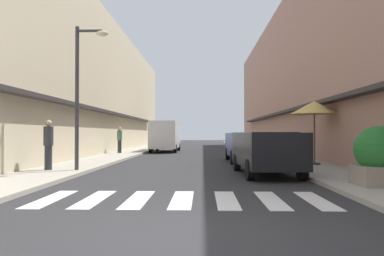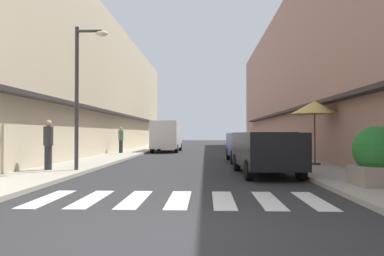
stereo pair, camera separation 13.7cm
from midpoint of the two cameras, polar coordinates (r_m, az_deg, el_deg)
The scene contains 14 objects.
ground_plane at distance 24.63m, azimuth 0.49°, elevation -4.17°, with size 106.96×106.96×0.00m, color #2B2B2D.
sidewalk_left at distance 25.19m, azimuth -10.53°, elevation -3.95°, with size 2.29×68.06×0.12m, color #ADA899.
sidewalk_right at distance 24.99m, azimuth 11.59°, elevation -3.97°, with size 2.29×68.06×0.12m, color #9E998E.
building_row_left at distance 27.72m, azimuth -17.29°, elevation 6.21°, with size 5.50×45.75×9.64m.
building_row_right at distance 27.48m, azimuth 18.60°, elevation 7.37°, with size 5.50×45.75×10.68m.
crosswalk at distance 8.01m, azimuth -2.05°, elevation -11.06°, with size 6.15×2.20×0.01m.
parked_car_near at distance 12.79m, azimuth 11.12°, elevation -3.09°, with size 1.96×4.47×1.47m.
parked_car_mid at distance 18.51m, azimuth 8.18°, elevation -2.40°, with size 1.85×4.32×1.47m.
delivery_van at distance 28.69m, azimuth -4.26°, elevation -0.89°, with size 2.04×5.42×2.37m.
street_lamp at distance 13.86m, azimuth -16.93°, elevation 6.89°, with size 1.19×0.28×5.15m.
cafe_umbrella at distance 16.35m, azimuth 18.24°, elevation 2.96°, with size 2.05×2.05×2.67m.
planter_corner at distance 10.35m, azimuth 26.64°, elevation -3.95°, with size 1.18×1.18×1.49m.
pedestrian_walking_near at distance 14.20m, azimuth -21.67°, elevation -2.22°, with size 0.34×0.34×1.80m.
pedestrian_walking_far at distance 25.11m, azimuth -11.34°, elevation -1.73°, with size 0.34×0.34×1.74m.
Camera 1 is at (0.44, -5.14, 1.43)m, focal length 34.33 mm.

